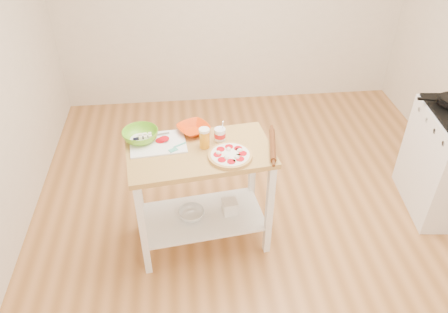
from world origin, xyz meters
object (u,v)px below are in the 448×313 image
Objects in this scene: pizza at (230,155)px; yogurt_tub at (220,135)px; green_bowl at (141,135)px; knife at (146,137)px; orange_bowl at (193,129)px; beer_pint at (204,138)px; shelf_glass_bowl at (191,214)px; spatula at (177,147)px; rolling_pin at (273,145)px; shelf_bin at (230,207)px; cutting_board at (158,143)px; prep_island at (201,179)px.

yogurt_tub is at bearing 103.28° from pizza.
pizza is 0.69m from green_bowl.
knife is 1.16× the size of orange_bowl.
pizza is at bearing -40.38° from beer_pint.
knife reaches higher than shelf_glass_bowl.
spatula is 0.30m from green_bowl.
green_bowl is 1.27× the size of shelf_glass_bowl.
yogurt_tub reaches higher than pizza.
beer_pint is (0.07, -0.20, 0.05)m from orange_bowl.
orange_bowl is 0.40m from green_bowl.
knife is 0.93m from rolling_pin.
shelf_bin is (0.25, -0.22, -0.61)m from orange_bowl.
shelf_glass_bowl is (0.21, -0.13, -0.62)m from cutting_board.
cutting_board reaches higher than shelf_glass_bowl.
spatula is 0.68m from rolling_pin.
green_bowl is at bearing 120.65° from spatula.
green_bowl is (-0.39, -0.07, 0.01)m from orange_bowl.
cutting_board is at bearing -26.21° from green_bowl.
green_bowl is at bearing 156.89° from prep_island.
pizza is 1.35× the size of orange_bowl.
prep_island is 4.09× the size of knife.
rolling_pin is (0.82, -0.14, 0.01)m from cutting_board.
beer_pint reaches higher than rolling_pin.
prep_island is at bearing 3.27° from shelf_glass_bowl.
yogurt_tub is 0.86× the size of shelf_glass_bowl.
knife is (-0.08, 0.07, 0.01)m from cutting_board.
cutting_board is (-0.30, 0.12, 0.27)m from prep_island.
orange_bowl is 0.70m from shelf_bin.
orange_bowl is at bearing 77.36° from shelf_glass_bowl.
shelf_glass_bowl is (-0.29, 0.09, -0.62)m from pizza.
prep_island is 3.54× the size of pizza.
yogurt_tub is (0.32, 0.08, 0.03)m from spatula.
shelf_bin is (0.61, -0.17, -0.60)m from knife.
shelf_glass_bowl is at bearing -35.51° from cutting_board.
spatula is (-0.16, 0.04, 0.28)m from prep_island.
rolling_pin reaches higher than shelf_bin.
yogurt_tub reaches higher than knife.
prep_island is at bearing -26.78° from cutting_board.
cutting_board is at bearing -154.96° from orange_bowl.
spatula is 0.63m from shelf_glass_bowl.
orange_bowl is at bearing 109.01° from beer_pint.
green_bowl is at bearing -177.25° from knife.
beer_pint reaches higher than spatula.
shelf_glass_bowl is (-0.24, -0.12, -0.66)m from yogurt_tub.
shelf_glass_bowl is 1.83× the size of shelf_bin.
pizza is 0.33m from rolling_pin.
orange_bowl reaches higher than prep_island.
knife is 1.02× the size of green_bowl.
beer_pint is at bearing -29.95° from knife.
cutting_board is 0.35m from beer_pint.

